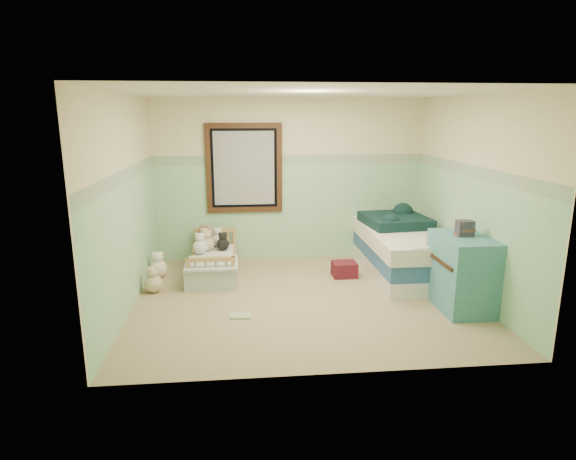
{
  "coord_description": "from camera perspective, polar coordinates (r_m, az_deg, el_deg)",
  "views": [
    {
      "loc": [
        -0.77,
        -5.62,
        2.27
      ],
      "look_at": [
        -0.17,
        0.35,
        0.81
      ],
      "focal_mm": 30.04,
      "sensor_mm": 36.0,
      "label": 1
    }
  ],
  "objects": [
    {
      "name": "teal_blanket",
      "position": [
        7.28,
        12.56,
        1.13
      ],
      "size": [
        0.95,
        0.99,
        0.14
      ],
      "primitive_type": "cube",
      "rotation": [
        0.0,
        0.0,
        0.1
      ],
      "color": "black",
      "rests_on": "twin_mattress"
    },
    {
      "name": "wainscot_mint",
      "position": [
        7.6,
        0.19,
        2.13
      ],
      "size": [
        4.2,
        0.01,
        1.5
      ],
      "primitive_type": "cube",
      "color": "#81C682",
      "rests_on": "floor"
    },
    {
      "name": "patchwork_quilt",
      "position": [
        6.58,
        -9.01,
        -3.91
      ],
      "size": [
        0.7,
        0.64,
        0.03
      ],
      "primitive_type": "cube",
      "color": "#6B9BD2",
      "rests_on": "toddler_mattress"
    },
    {
      "name": "book_stack",
      "position": [
        5.94,
        20.19,
        0.2
      ],
      "size": [
        0.18,
        0.14,
        0.18
      ],
      "primitive_type": "cube",
      "rotation": [
        0.0,
        0.0,
        -0.02
      ],
      "color": "#402B27",
      "rests_on": "dresser"
    },
    {
      "name": "plush_floor_tan",
      "position": [
        6.52,
        -15.63,
        -6.13
      ],
      "size": [
        0.23,
        0.23,
        0.23
      ],
      "primitive_type": "sphere",
      "color": "#CDB690",
      "rests_on": "floor"
    },
    {
      "name": "plush_bed_white",
      "position": [
        7.42,
        -8.28,
        -1.19
      ],
      "size": [
        0.2,
        0.2,
        0.2
      ],
      "primitive_type": "sphere",
      "color": "silver",
      "rests_on": "toddler_mattress"
    },
    {
      "name": "wall_right",
      "position": [
        6.39,
        21.07,
        3.57
      ],
      "size": [
        0.04,
        3.6,
        2.5
      ],
      "primitive_type": "cube",
      "color": "beige",
      "rests_on": "floor"
    },
    {
      "name": "floor",
      "position": [
        6.11,
        1.92,
        -8.24
      ],
      "size": [
        4.2,
        3.6,
        0.02
      ],
      "primitive_type": "cube",
      "color": "#8C7959",
      "rests_on": "ground"
    },
    {
      "name": "twin_bed_frame",
      "position": [
        7.18,
        13.42,
        -4.22
      ],
      "size": [
        1.01,
        2.03,
        0.22
      ],
      "primitive_type": "cube",
      "color": "white",
      "rests_on": "floor"
    },
    {
      "name": "twin_boxspring",
      "position": [
        7.12,
        13.52,
        -2.54
      ],
      "size": [
        1.01,
        2.03,
        0.22
      ],
      "primitive_type": "cube",
      "color": "#275188",
      "rests_on": "twin_bed_frame"
    },
    {
      "name": "plush_bed_tan",
      "position": [
        7.22,
        -9.55,
        -1.62
      ],
      "size": [
        0.21,
        0.21,
        0.21
      ],
      "primitive_type": "sphere",
      "color": "#CDB690",
      "rests_on": "toddler_mattress"
    },
    {
      "name": "wall_front",
      "position": [
        4.03,
        5.45,
        -1.04
      ],
      "size": [
        4.2,
        0.04,
        2.5
      ],
      "primitive_type": "cube",
      "color": "beige",
      "rests_on": "floor"
    },
    {
      "name": "toddler_mattress",
      "position": [
        6.99,
        -8.82,
        -3.52
      ],
      "size": [
        0.59,
        1.23,
        0.12
      ],
      "primitive_type": "cube",
      "color": "white",
      "rests_on": "toddler_bed_frame"
    },
    {
      "name": "wall_back",
      "position": [
        7.53,
        0.18,
        5.88
      ],
      "size": [
        4.2,
        0.04,
        2.5
      ],
      "primitive_type": "cube",
      "color": "beige",
      "rests_on": "floor"
    },
    {
      "name": "window_blinds",
      "position": [
        7.43,
        -5.22,
        7.28
      ],
      "size": [
        0.92,
        0.01,
        1.12
      ],
      "primitive_type": "cube",
      "color": "#B9B9B5",
      "rests_on": "window_frame"
    },
    {
      "name": "extra_plush_0",
      "position": [
        7.46,
        -8.68,
        -1.21
      ],
      "size": [
        0.18,
        0.18,
        0.18
      ],
      "primitive_type": "sphere",
      "color": "#CDB690",
      "rests_on": "toddler_mattress"
    },
    {
      "name": "wall_left",
      "position": [
        5.86,
        -18.8,
        2.93
      ],
      "size": [
        0.04,
        3.6,
        2.5
      ],
      "primitive_type": "cube",
      "color": "beige",
      "rests_on": "floor"
    },
    {
      "name": "plush_bed_dark",
      "position": [
        7.21,
        -7.72,
        -1.67
      ],
      "size": [
        0.19,
        0.19,
        0.19
      ],
      "primitive_type": "sphere",
      "color": "black",
      "rests_on": "toddler_mattress"
    },
    {
      "name": "dresser",
      "position": [
        6.06,
        19.88,
        -4.75
      ],
      "size": [
        0.55,
        0.88,
        0.88
      ],
      "primitive_type": "cube",
      "color": "#406F7D",
      "rests_on": "floor"
    },
    {
      "name": "floor_book",
      "position": [
        5.63,
        -5.64,
        -10.05
      ],
      "size": [
        0.25,
        0.2,
        0.02
      ],
      "primitive_type": "cube",
      "rotation": [
        0.0,
        0.0,
        -0.06
      ],
      "color": "yellow",
      "rests_on": "floor"
    },
    {
      "name": "plush_bed_brown",
      "position": [
        7.43,
        -9.83,
        -1.15
      ],
      "size": [
        0.22,
        0.22,
        0.22
      ],
      "primitive_type": "sphere",
      "color": "brown",
      "rests_on": "toddler_mattress"
    },
    {
      "name": "extra_plush_2",
      "position": [
        7.06,
        -10.35,
        -1.99
      ],
      "size": [
        0.21,
        0.21,
        0.21
      ],
      "primitive_type": "sphere",
      "color": "silver",
      "rests_on": "toddler_mattress"
    },
    {
      "name": "border_strip",
      "position": [
        7.48,
        0.19,
        8.33
      ],
      "size": [
        4.2,
        0.01,
        0.15
      ],
      "primitive_type": "cube",
      "color": "#4E7B57",
      "rests_on": "wall_back"
    },
    {
      "name": "extra_plush_1",
      "position": [
        7.36,
        -9.79,
        -1.33
      ],
      "size": [
        0.21,
        0.21,
        0.21
      ],
      "primitive_type": "sphere",
      "color": "#CDB690",
      "rests_on": "toddler_mattress"
    },
    {
      "name": "toddler_bed_frame",
      "position": [
        7.03,
        -8.77,
        -4.63
      ],
      "size": [
        0.64,
        1.28,
        0.16
      ],
      "primitive_type": "cube",
      "color": "olive",
      "rests_on": "floor"
    },
    {
      "name": "red_pillow",
      "position": [
        6.93,
        6.68,
        -4.64
      ],
      "size": [
        0.34,
        0.3,
        0.21
      ],
      "primitive_type": "cube",
      "rotation": [
        0.0,
        0.0,
        0.02
      ],
      "color": "maroon",
      "rests_on": "floor"
    },
    {
      "name": "ceiling",
      "position": [
        5.68,
        2.13,
        16.09
      ],
      "size": [
        4.2,
        3.6,
        0.02
      ],
      "primitive_type": "cube",
      "color": "silver",
      "rests_on": "wall_back"
    },
    {
      "name": "twin_mattress",
      "position": [
        7.06,
        13.62,
        -0.82
      ],
      "size": [
        1.05,
        2.07,
        0.22
      ],
      "primitive_type": "cube",
      "color": "silver",
      "rests_on": "twin_boxspring"
    },
    {
      "name": "window_frame",
      "position": [
        7.42,
        -5.22,
        7.27
      ],
      "size": [
        1.16,
        0.06,
        1.36
      ],
      "primitive_type": "cube",
      "color": "black",
      "rests_on": "wall_back"
    },
    {
      "name": "plush_floor_cream",
      "position": [
        7.07,
        -15.13,
        -4.46
      ],
      "size": [
        0.26,
        0.26,
        0.26
      ],
      "primitive_type": "sphere",
      "color": "white",
      "rests_on": "floor"
    }
  ]
}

